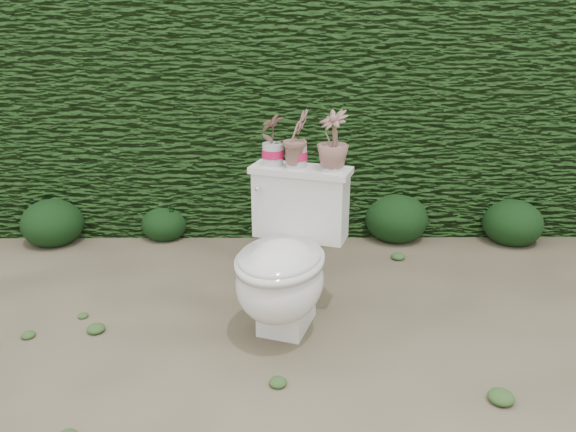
{
  "coord_description": "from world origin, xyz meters",
  "views": [
    {
      "loc": [
        -0.05,
        -2.56,
        1.51
      ],
      "look_at": [
        -0.03,
        0.05,
        0.55
      ],
      "focal_mm": 35.0,
      "sensor_mm": 36.0,
      "label": 1
    }
  ],
  "objects_px": {
    "toilet": "(286,263)",
    "potted_plant_right": "(333,142)",
    "potted_plant_center": "(296,140)",
    "potted_plant_left": "(273,140)"
  },
  "relations": [
    {
      "from": "potted_plant_left",
      "to": "potted_plant_right",
      "type": "xyz_separation_m",
      "value": [
        0.29,
        -0.1,
        0.01
      ]
    },
    {
      "from": "toilet",
      "to": "potted_plant_right",
      "type": "relative_size",
      "value": 2.85
    },
    {
      "from": "potted_plant_left",
      "to": "potted_plant_center",
      "type": "relative_size",
      "value": 0.93
    },
    {
      "from": "toilet",
      "to": "potted_plant_right",
      "type": "distance_m",
      "value": 0.63
    },
    {
      "from": "potted_plant_right",
      "to": "potted_plant_left",
      "type": "bearing_deg",
      "value": -148.35
    },
    {
      "from": "potted_plant_left",
      "to": "toilet",
      "type": "bearing_deg",
      "value": 62.12
    },
    {
      "from": "toilet",
      "to": "potted_plant_center",
      "type": "relative_size",
      "value": 2.93
    },
    {
      "from": "potted_plant_center",
      "to": "potted_plant_right",
      "type": "relative_size",
      "value": 0.97
    },
    {
      "from": "toilet",
      "to": "potted_plant_right",
      "type": "height_order",
      "value": "potted_plant_right"
    },
    {
      "from": "toilet",
      "to": "potted_plant_left",
      "type": "height_order",
      "value": "potted_plant_left"
    }
  ]
}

